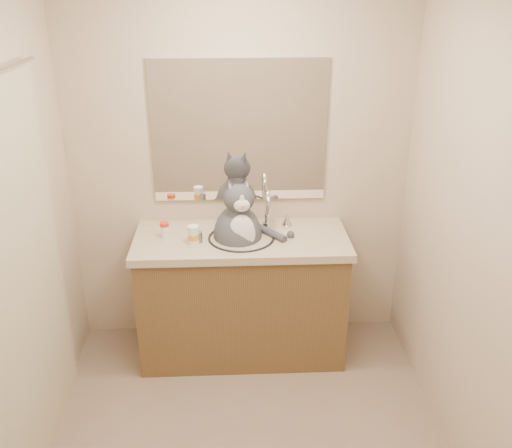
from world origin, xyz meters
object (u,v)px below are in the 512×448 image
(cat, at_px, (238,232))
(grey_canister, at_px, (199,237))
(pill_bottle_redcap, at_px, (165,230))
(pill_bottle_orange, at_px, (193,235))

(cat, height_order, grey_canister, cat)
(pill_bottle_redcap, height_order, grey_canister, pill_bottle_redcap)
(pill_bottle_redcap, relative_size, grey_canister, 1.42)
(pill_bottle_orange, bearing_deg, cat, 16.52)
(pill_bottle_redcap, height_order, pill_bottle_orange, pill_bottle_orange)
(pill_bottle_orange, height_order, grey_canister, pill_bottle_orange)
(pill_bottle_orange, relative_size, grey_canister, 1.68)
(cat, relative_size, pill_bottle_orange, 5.22)
(cat, bearing_deg, pill_bottle_orange, -175.92)
(pill_bottle_redcap, distance_m, grey_canister, 0.23)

